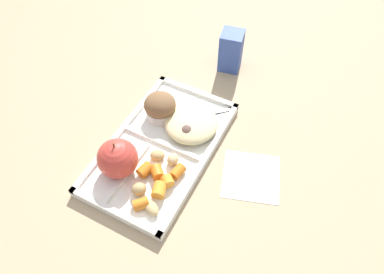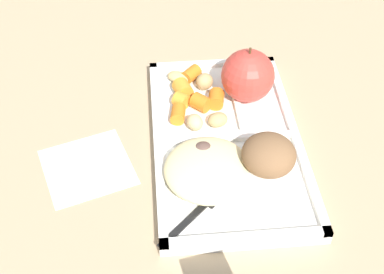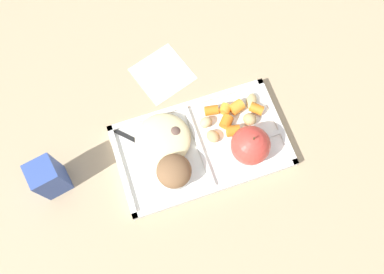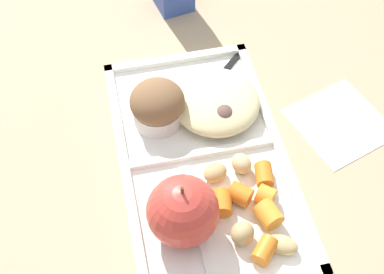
# 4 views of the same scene
# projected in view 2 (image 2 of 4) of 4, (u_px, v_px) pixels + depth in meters

# --- Properties ---
(ground) EXTENTS (6.00, 6.00, 0.00)m
(ground) POSITION_uv_depth(u_px,v_px,m) (226.00, 145.00, 0.80)
(ground) COLOR tan
(lunch_tray) EXTENTS (0.38, 0.22, 0.02)m
(lunch_tray) POSITION_uv_depth(u_px,v_px,m) (226.00, 141.00, 0.79)
(lunch_tray) COLOR white
(lunch_tray) RESTS_ON ground
(green_apple) EXTENTS (0.09, 0.09, 0.10)m
(green_apple) POSITION_uv_depth(u_px,v_px,m) (248.00, 76.00, 0.83)
(green_apple) COLOR #C63D33
(green_apple) RESTS_ON lunch_tray
(bran_muffin) EXTENTS (0.08, 0.08, 0.07)m
(bran_muffin) POSITION_uv_depth(u_px,v_px,m) (268.00, 159.00, 0.71)
(bran_muffin) COLOR silver
(bran_muffin) RESTS_ON lunch_tray
(carrot_slice_diagonal) EXTENTS (0.04, 0.04, 0.03)m
(carrot_slice_diagonal) POSITION_uv_depth(u_px,v_px,m) (201.00, 103.00, 0.83)
(carrot_slice_diagonal) COLOR orange
(carrot_slice_diagonal) RESTS_ON lunch_tray
(carrot_slice_small) EXTENTS (0.03, 0.03, 0.03)m
(carrot_slice_small) POSITION_uv_depth(u_px,v_px,m) (216.00, 99.00, 0.83)
(carrot_slice_small) COLOR orange
(carrot_slice_small) RESTS_ON lunch_tray
(carrot_slice_edge) EXTENTS (0.03, 0.03, 0.03)m
(carrot_slice_edge) POSITION_uv_depth(u_px,v_px,m) (181.00, 100.00, 0.83)
(carrot_slice_edge) COLOR orange
(carrot_slice_edge) RESTS_ON lunch_tray
(carrot_slice_near_corner) EXTENTS (0.04, 0.04, 0.02)m
(carrot_slice_near_corner) POSITION_uv_depth(u_px,v_px,m) (191.00, 74.00, 0.88)
(carrot_slice_near_corner) COLOR orange
(carrot_slice_near_corner) RESTS_ON lunch_tray
(carrot_slice_large) EXTENTS (0.04, 0.04, 0.03)m
(carrot_slice_large) POSITION_uv_depth(u_px,v_px,m) (183.00, 89.00, 0.85)
(carrot_slice_large) COLOR orange
(carrot_slice_large) RESTS_ON lunch_tray
(carrot_slice_center) EXTENTS (0.03, 0.03, 0.02)m
(carrot_slice_center) POSITION_uv_depth(u_px,v_px,m) (178.00, 114.00, 0.81)
(carrot_slice_center) COLOR orange
(carrot_slice_center) RESTS_ON lunch_tray
(potato_chunk_corner) EXTENTS (0.04, 0.03, 0.02)m
(potato_chunk_corner) POSITION_uv_depth(u_px,v_px,m) (195.00, 122.00, 0.80)
(potato_chunk_corner) COLOR tan
(potato_chunk_corner) RESTS_ON lunch_tray
(potato_chunk_large) EXTENTS (0.04, 0.04, 0.03)m
(potato_chunk_large) POSITION_uv_depth(u_px,v_px,m) (204.00, 81.00, 0.86)
(potato_chunk_large) COLOR tan
(potato_chunk_large) RESTS_ON lunch_tray
(potato_chunk_wedge) EXTENTS (0.04, 0.05, 0.02)m
(potato_chunk_wedge) POSITION_uv_depth(u_px,v_px,m) (178.00, 77.00, 0.88)
(potato_chunk_wedge) COLOR tan
(potato_chunk_wedge) RESTS_ON lunch_tray
(potato_chunk_small) EXTENTS (0.04, 0.04, 0.02)m
(potato_chunk_small) POSITION_uv_depth(u_px,v_px,m) (218.00, 120.00, 0.80)
(potato_chunk_small) COLOR tan
(potato_chunk_small) RESTS_ON lunch_tray
(egg_noodle_pile) EXTENTS (0.13, 0.12, 0.04)m
(egg_noodle_pile) POSITION_uv_depth(u_px,v_px,m) (208.00, 169.00, 0.72)
(egg_noodle_pile) COLOR beige
(egg_noodle_pile) RESTS_ON lunch_tray
(meatball_side) EXTENTS (0.03, 0.03, 0.03)m
(meatball_side) POSITION_uv_depth(u_px,v_px,m) (207.00, 182.00, 0.70)
(meatball_side) COLOR brown
(meatball_side) RESTS_ON lunch_tray
(meatball_front) EXTENTS (0.04, 0.04, 0.04)m
(meatball_front) POSITION_uv_depth(u_px,v_px,m) (203.00, 154.00, 0.74)
(meatball_front) COLOR brown
(meatball_front) RESTS_ON lunch_tray
(plastic_fork) EXTENTS (0.12, 0.12, 0.00)m
(plastic_fork) POSITION_uv_depth(u_px,v_px,m) (203.00, 207.00, 0.69)
(plastic_fork) COLOR black
(plastic_fork) RESTS_ON lunch_tray
(paper_napkin) EXTENTS (0.15, 0.15, 0.00)m
(paper_napkin) POSITION_uv_depth(u_px,v_px,m) (87.00, 167.00, 0.76)
(paper_napkin) COLOR white
(paper_napkin) RESTS_ON ground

